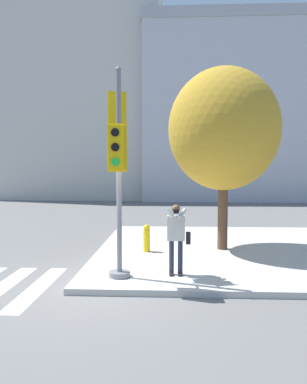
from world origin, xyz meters
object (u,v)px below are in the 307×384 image
at_px(street_tree, 224,130).
at_px(traffic_signal_pole, 117,157).
at_px(fire_hydrant, 147,238).
at_px(person_photographer, 177,233).

bearing_deg(street_tree, traffic_signal_pole, -132.41).
bearing_deg(street_tree, fire_hydrant, -169.03).
relative_size(street_tree, fire_hydrant, 6.77).
bearing_deg(fire_hydrant, person_photographer, -70.03).
relative_size(person_photographer, street_tree, 0.30).
xyz_separation_m(street_tree, fire_hydrant, (-2.25, -0.44, -3.16)).
relative_size(traffic_signal_pole, person_photographer, 2.87).
xyz_separation_m(traffic_signal_pole, street_tree, (2.72, 2.98, 0.88)).
distance_m(traffic_signal_pole, street_tree, 4.13).
xyz_separation_m(person_photographer, fire_hydrant, (-0.84, 2.31, -0.56)).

